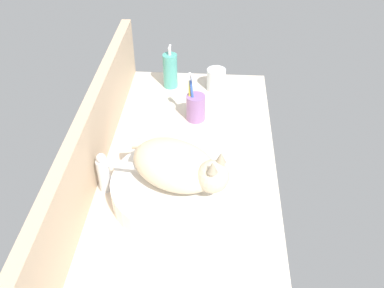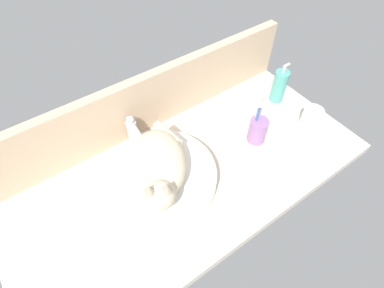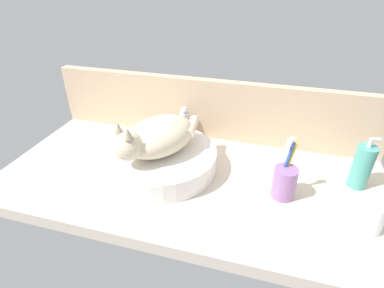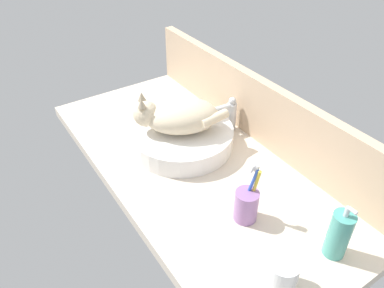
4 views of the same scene
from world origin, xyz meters
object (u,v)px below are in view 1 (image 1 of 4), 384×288
Objects in this scene: sink_basin at (175,188)px; faucet at (107,171)px; soap_dispenser at (170,71)px; toothbrush_cup at (195,107)px; water_glass at (216,80)px; cat at (179,166)px.

sink_basin is 20.05cm from faucet.
sink_basin is at bearing -172.75° from soap_dispenser.
soap_dispenser is at bearing 27.15° from toothbrush_cup.
toothbrush_cup is (37.41, -23.06, -2.12)cm from faucet.
faucet is 1.61× the size of water_glass.
faucet is 0.80× the size of soap_dispenser.
sink_basin is 39.19cm from toothbrush_cup.
cat reaches higher than soap_dispenser.
cat reaches higher than faucet.
water_glass is at bearing -92.24° from soap_dispenser.
cat is 1.76× the size of soap_dispenser.
faucet is at bearing 85.37° from sink_basin.
cat is (-0.57, -1.24, 9.19)cm from sink_basin.
cat is 40.32cm from toothbrush_cup.
faucet is (1.59, 19.61, 3.88)cm from sink_basin.
faucet reaches higher than sink_basin.
toothbrush_cup reaches higher than soap_dispenser.
faucet is 65.82cm from water_glass.
toothbrush_cup reaches higher than sink_basin.
faucet reaches higher than water_glass.
toothbrush_cup reaches higher than faucet.
water_glass is (60.68, -9.07, -8.79)cm from cat.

